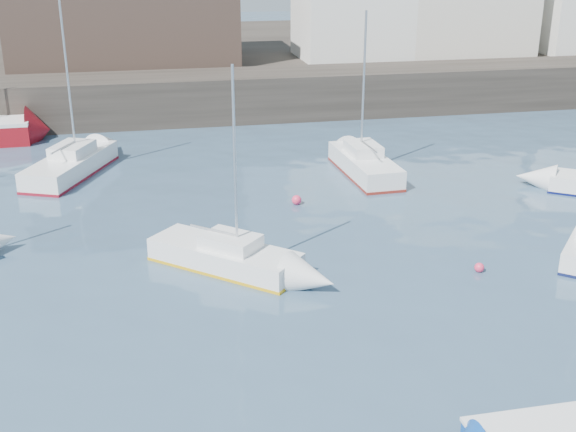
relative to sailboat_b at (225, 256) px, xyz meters
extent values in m
cube|color=#28231E|center=(2.56, 23.95, 1.01)|extent=(90.00, 5.00, 3.00)
cube|color=#28231E|center=(2.56, 41.95, 0.91)|extent=(90.00, 32.00, 2.80)
cube|color=white|center=(13.56, 30.45, 5.56)|extent=(8.00, 7.00, 6.50)
cube|color=#3D2D26|center=(-3.44, 31.95, 5.81)|extent=(16.00, 10.00, 7.00)
cube|color=white|center=(6.32, -11.97, 0.24)|extent=(4.09, 1.77, 0.09)
cylinder|color=white|center=(5.29, -11.02, -0.09)|extent=(0.21, 0.21, 0.40)
cylinder|color=white|center=(6.32, -11.01, -0.09)|extent=(0.21, 0.21, 0.40)
cylinder|color=white|center=(7.35, -11.01, -0.09)|extent=(0.21, 0.21, 0.40)
cube|color=white|center=(-0.03, 0.02, -0.06)|extent=(5.57, 5.26, 0.87)
cube|color=#E4A70F|center=(-0.03, 0.02, -0.43)|extent=(5.63, 5.31, 0.12)
cube|color=white|center=(0.19, -0.17, 0.62)|extent=(2.45, 2.40, 0.48)
cylinder|color=silver|center=(0.41, -0.36, 3.72)|extent=(0.10, 0.10, 6.68)
cube|color=white|center=(8.43, 9.83, 0.02)|extent=(2.27, 6.31, 1.02)
cube|color=maroon|center=(8.43, 9.83, -0.42)|extent=(2.29, 6.37, 0.14)
cube|color=white|center=(8.42, 10.14, 0.81)|extent=(1.59, 2.24, 0.57)
cylinder|color=silver|center=(8.41, 10.45, 4.11)|extent=(0.11, 0.11, 7.16)
cube|color=white|center=(-6.44, 12.81, 0.01)|extent=(4.63, 7.02, 1.01)
cube|color=maroon|center=(-6.44, 12.81, -0.43)|extent=(4.68, 7.09, 0.13)
cube|color=white|center=(-6.30, 13.12, 0.79)|extent=(2.41, 2.80, 0.56)
cylinder|color=silver|center=(-6.17, 13.43, 4.38)|extent=(0.11, 0.11, 7.72)
sphere|color=#FA345C|center=(9.08, -2.22, -0.49)|extent=(0.36, 0.36, 0.36)
sphere|color=#FA345C|center=(4.04, 6.18, -0.49)|extent=(0.45, 0.45, 0.45)
camera|label=1|loc=(-2.63, -24.30, 10.94)|focal=45.00mm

